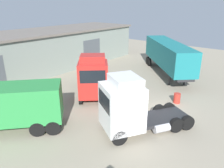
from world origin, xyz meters
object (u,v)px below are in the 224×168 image
at_px(container_trailer_white, 168,54).
at_px(box_truck_black, 4,106).
at_px(tractor_unit_red, 94,78).
at_px(tractor_unit_white, 128,107).
at_px(oil_drum, 177,98).

distance_m(container_trailer_white, box_truck_black, 18.78).
bearing_deg(container_trailer_white, box_truck_black, -52.60).
height_order(container_trailer_white, box_truck_black, container_trailer_white).
height_order(tractor_unit_red, box_truck_black, tractor_unit_red).
bearing_deg(tractor_unit_white, tractor_unit_red, -84.09).
distance_m(tractor_unit_red, oil_drum, 7.58).
height_order(tractor_unit_red, oil_drum, tractor_unit_red).
bearing_deg(tractor_unit_red, container_trailer_white, 128.14).
height_order(tractor_unit_white, box_truck_black, tractor_unit_white).
bearing_deg(box_truck_black, tractor_unit_white, 169.16).
relative_size(container_trailer_white, oil_drum, 11.53).
xyz_separation_m(tractor_unit_red, box_truck_black, (-7.66, 0.93, -0.12)).
relative_size(tractor_unit_white, oil_drum, 7.49).
distance_m(container_trailer_white, oil_drum, 8.52).
relative_size(tractor_unit_red, box_truck_black, 0.84).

